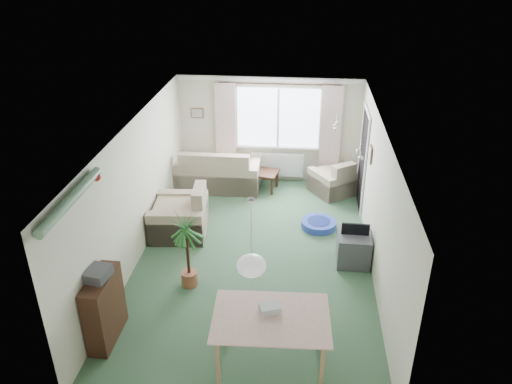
# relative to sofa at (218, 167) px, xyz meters

# --- Properties ---
(ground) EXTENTS (6.50, 6.50, 0.00)m
(ground) POSITION_rel_sofa_xyz_m (1.10, -2.75, -0.47)
(ground) COLOR #2F4E34
(window) EXTENTS (1.80, 0.03, 1.30)m
(window) POSITION_rel_sofa_xyz_m (1.30, 0.48, 1.03)
(window) COLOR white
(curtain_rod) EXTENTS (2.60, 0.03, 0.03)m
(curtain_rod) POSITION_rel_sofa_xyz_m (1.30, 0.40, 1.80)
(curtain_rod) COLOR black
(curtain_left) EXTENTS (0.45, 0.08, 2.00)m
(curtain_left) POSITION_rel_sofa_xyz_m (0.15, 0.38, 0.80)
(curtain_left) COLOR beige
(curtain_right) EXTENTS (0.45, 0.08, 2.00)m
(curtain_right) POSITION_rel_sofa_xyz_m (2.45, 0.38, 0.80)
(curtain_right) COLOR beige
(radiator) EXTENTS (1.20, 0.10, 0.55)m
(radiator) POSITION_rel_sofa_xyz_m (1.30, 0.44, -0.07)
(radiator) COLOR white
(doorway) EXTENTS (0.03, 0.95, 2.00)m
(doorway) POSITION_rel_sofa_xyz_m (3.08, -0.55, 0.53)
(doorway) COLOR black
(pendant_lamp) EXTENTS (0.36, 0.36, 0.36)m
(pendant_lamp) POSITION_rel_sofa_xyz_m (1.30, -5.05, 1.01)
(pendant_lamp) COLOR white
(tinsel_garland) EXTENTS (1.60, 1.60, 0.12)m
(tinsel_garland) POSITION_rel_sofa_xyz_m (-0.82, -5.05, 1.81)
(tinsel_garland) COLOR #196626
(bauble_cluster_a) EXTENTS (0.20, 0.20, 0.20)m
(bauble_cluster_a) POSITION_rel_sofa_xyz_m (2.40, -1.85, 1.75)
(bauble_cluster_a) COLOR silver
(bauble_cluster_b) EXTENTS (0.20, 0.20, 0.20)m
(bauble_cluster_b) POSITION_rel_sofa_xyz_m (2.70, -3.05, 1.75)
(bauble_cluster_b) COLOR silver
(wall_picture_back) EXTENTS (0.28, 0.03, 0.22)m
(wall_picture_back) POSITION_rel_sofa_xyz_m (-0.50, 0.48, 1.08)
(wall_picture_back) COLOR brown
(wall_picture_right) EXTENTS (0.03, 0.24, 0.30)m
(wall_picture_right) POSITION_rel_sofa_xyz_m (3.08, -1.55, 1.08)
(wall_picture_right) COLOR brown
(sofa) EXTENTS (1.88, 1.00, 0.94)m
(sofa) POSITION_rel_sofa_xyz_m (0.00, 0.00, 0.00)
(sofa) COLOR beige
(sofa) RESTS_ON ground
(armchair_corner) EXTENTS (1.18, 1.17, 0.77)m
(armchair_corner) POSITION_rel_sofa_xyz_m (2.58, -0.02, -0.08)
(armchair_corner) COLOR beige
(armchair_corner) RESTS_ON ground
(armchair_left) EXTENTS (1.09, 1.14, 0.95)m
(armchair_left) POSITION_rel_sofa_xyz_m (-0.40, -2.02, 0.01)
(armchair_left) COLOR #B6A98A
(armchair_left) RESTS_ON ground
(coffee_table) EXTENTS (1.03, 0.71, 0.42)m
(coffee_table) POSITION_rel_sofa_xyz_m (0.87, 0.00, -0.26)
(coffee_table) COLOR black
(coffee_table) RESTS_ON ground
(photo_frame) EXTENTS (0.12, 0.06, 0.16)m
(photo_frame) POSITION_rel_sofa_xyz_m (0.83, 0.01, 0.04)
(photo_frame) COLOR #503729
(photo_frame) RESTS_ON coffee_table
(bookshelf) EXTENTS (0.29, 0.83, 1.01)m
(bookshelf) POSITION_rel_sofa_xyz_m (-0.74, -4.88, 0.04)
(bookshelf) COLOR black
(bookshelf) RESTS_ON ground
(hifi_box) EXTENTS (0.33, 0.39, 0.14)m
(hifi_box) POSITION_rel_sofa_xyz_m (-0.75, -4.87, 0.61)
(hifi_box) COLOR #38383D
(hifi_box) RESTS_ON bookshelf
(houseplant) EXTENTS (0.58, 0.58, 1.31)m
(houseplant) POSITION_rel_sofa_xyz_m (0.14, -3.59, 0.18)
(houseplant) COLOR #236623
(houseplant) RESTS_ON ground
(dining_table) EXTENTS (1.38, 0.95, 0.84)m
(dining_table) POSITION_rel_sofa_xyz_m (1.56, -5.23, -0.05)
(dining_table) COLOR tan
(dining_table) RESTS_ON ground
(gift_box) EXTENTS (0.30, 0.25, 0.12)m
(gift_box) POSITION_rel_sofa_xyz_m (1.54, -5.13, 0.43)
(gift_box) COLOR #B6B8C1
(gift_box) RESTS_ON dining_table
(tv_cube) EXTENTS (0.56, 0.62, 0.55)m
(tv_cube) POSITION_rel_sofa_xyz_m (2.80, -2.69, -0.19)
(tv_cube) COLOR #3A3A3F
(tv_cube) RESTS_ON ground
(pet_bed) EXTENTS (0.88, 0.88, 0.13)m
(pet_bed) POSITION_rel_sofa_xyz_m (2.23, -1.58, -0.40)
(pet_bed) COLOR navy
(pet_bed) RESTS_ON ground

